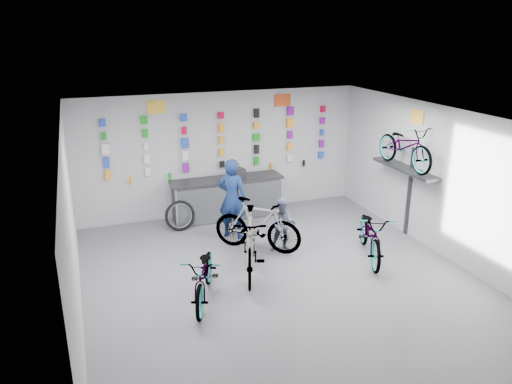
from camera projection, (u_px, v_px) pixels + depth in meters
name	position (u px, v px, depth m)	size (l,w,h in m)	color
floor	(285.00, 284.00, 9.08)	(8.00, 8.00, 0.00)	#515156
ceiling	(288.00, 121.00, 8.12)	(8.00, 8.00, 0.00)	white
wall_back	(221.00, 154.00, 12.16)	(7.00, 7.00, 0.00)	#B1B1B3
wall_front	(444.00, 336.00, 5.05)	(7.00, 7.00, 0.00)	#B1B1B3
wall_left	(72.00, 235.00, 7.46)	(8.00, 8.00, 0.00)	#B1B1B3
wall_right	(451.00, 186.00, 9.75)	(8.00, 8.00, 0.00)	#B1B1B3
counter	(227.00, 199.00, 12.08)	(2.70, 0.66, 1.00)	black
merch_wall	(220.00, 143.00, 11.99)	(5.56, 0.08, 1.56)	orange
wall_bracket	(406.00, 172.00, 10.77)	(0.39, 1.90, 2.00)	#333338
sign_left	(156.00, 107.00, 11.27)	(0.42, 0.02, 0.30)	yellow
sign_right	(283.00, 100.00, 12.28)	(0.42, 0.02, 0.30)	#DC4B1D
sign_side	(417.00, 117.00, 10.44)	(0.02, 0.40, 0.30)	yellow
bike_left	(205.00, 275.00, 8.42)	(0.62, 1.78, 0.94)	gray
bike_center	(250.00, 243.00, 9.31)	(0.58, 2.05, 1.23)	gray
bike_right	(371.00, 234.00, 9.99)	(0.68, 1.94, 1.02)	gray
bike_service	(257.00, 225.00, 10.30)	(0.53, 1.89, 1.13)	gray
bike_wall	(405.00, 146.00, 10.56)	(0.63, 1.80, 0.95)	gray
clerk	(232.00, 199.00, 10.84)	(0.65, 0.43, 1.79)	navy
customer	(284.00, 225.00, 10.26)	(0.56, 0.44, 1.15)	slate
spare_wheel	(180.00, 216.00, 11.38)	(0.72, 0.27, 0.71)	black
register	(238.00, 173.00, 11.98)	(0.28, 0.30, 0.22)	black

